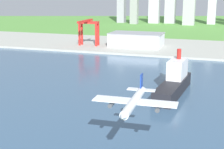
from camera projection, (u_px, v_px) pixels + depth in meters
name	position (u px, v px, depth m)	size (l,w,h in m)	color
ground_plane	(142.00, 86.00, 266.48)	(2400.00, 2400.00, 0.00)	#55933E
water_bay	(119.00, 111.00, 211.25)	(840.00, 360.00, 0.15)	#385675
industrial_pier	(176.00, 47.00, 441.01)	(840.00, 140.00, 2.50)	#A6A89D
airplane_landing	(134.00, 102.00, 137.24)	(35.03, 37.26, 11.26)	silver
cargo_ship	(174.00, 82.00, 247.43)	(18.43, 67.28, 30.74)	black
port_crane_red	(88.00, 26.00, 441.07)	(25.80, 45.81, 34.27)	red
warehouse_main	(136.00, 39.00, 440.94)	(67.90, 39.24, 17.39)	silver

